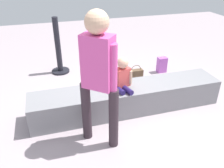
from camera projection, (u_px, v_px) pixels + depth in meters
The scene contains 11 objects.
ground_plane at pixel (127, 109), 3.68m from camera, with size 12.00×12.00×0.00m, color #A7979D.
concrete_ledge at pixel (128, 98), 3.59m from camera, with size 2.91×0.52×0.40m, color gray.
child_seated at pixel (123, 76), 3.34m from camera, with size 0.29×0.34×0.48m.
adult_standing at pixel (98, 71), 2.58m from camera, with size 0.40×0.38×1.67m.
cake_plate at pixel (100, 87), 3.45m from camera, with size 0.22×0.22×0.07m.
gift_bag at pixel (162, 65), 4.81m from camera, with size 0.18×0.13×0.35m.
railing_post at pixel (59, 53), 4.67m from camera, with size 0.36×0.36×1.13m.
water_bottle_near_gift at pixel (87, 93), 3.92m from camera, with size 0.08×0.08×0.22m.
cake_box_white at pixel (169, 84), 4.28m from camera, with size 0.31×0.33×0.13m, color white.
handbag_black_leather at pixel (135, 88), 4.04m from camera, with size 0.28×0.11×0.33m.
handbag_brown_canvas at pixel (136, 76), 4.42m from camera, with size 0.26×0.10×0.35m.
Camera 1 is at (-1.10, -2.85, 2.11)m, focal length 37.48 mm.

